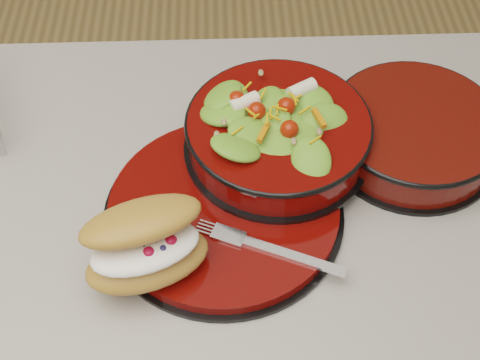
{
  "coord_description": "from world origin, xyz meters",
  "views": [
    {
      "loc": [
        0.09,
        -0.42,
        1.55
      ],
      "look_at": [
        0.1,
        0.07,
        0.94
      ],
      "focal_mm": 50.0,
      "sensor_mm": 36.0,
      "label": 1
    }
  ],
  "objects_px": {
    "salad_bowl": "(278,129)",
    "croissant": "(146,245)",
    "dinner_plate": "(224,210)",
    "fork": "(273,249)",
    "extra_bowl": "(414,132)"
  },
  "relations": [
    {
      "from": "salad_bowl",
      "to": "croissant",
      "type": "relative_size",
      "value": 1.55
    },
    {
      "from": "dinner_plate",
      "to": "extra_bowl",
      "type": "relative_size",
      "value": 1.28
    },
    {
      "from": "dinner_plate",
      "to": "fork",
      "type": "distance_m",
      "value": 0.08
    },
    {
      "from": "salad_bowl",
      "to": "dinner_plate",
      "type": "bearing_deg",
      "value": -128.34
    },
    {
      "from": "croissant",
      "to": "extra_bowl",
      "type": "height_order",
      "value": "croissant"
    },
    {
      "from": "dinner_plate",
      "to": "croissant",
      "type": "bearing_deg",
      "value": -136.8
    },
    {
      "from": "extra_bowl",
      "to": "fork",
      "type": "bearing_deg",
      "value": -139.08
    },
    {
      "from": "fork",
      "to": "extra_bowl",
      "type": "xyz_separation_m",
      "value": [
        0.19,
        0.16,
        0.01
      ]
    },
    {
      "from": "dinner_plate",
      "to": "croissant",
      "type": "distance_m",
      "value": 0.12
    },
    {
      "from": "extra_bowl",
      "to": "dinner_plate",
      "type": "bearing_deg",
      "value": -157.65
    },
    {
      "from": "croissant",
      "to": "fork",
      "type": "distance_m",
      "value": 0.14
    },
    {
      "from": "salad_bowl",
      "to": "croissant",
      "type": "distance_m",
      "value": 0.22
    },
    {
      "from": "dinner_plate",
      "to": "salad_bowl",
      "type": "distance_m",
      "value": 0.12
    },
    {
      "from": "fork",
      "to": "dinner_plate",
      "type": "bearing_deg",
      "value": 62.22
    },
    {
      "from": "dinner_plate",
      "to": "fork",
      "type": "bearing_deg",
      "value": -50.99
    }
  ]
}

